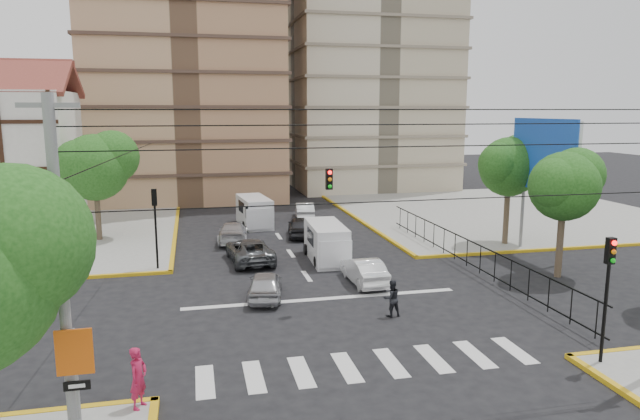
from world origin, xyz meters
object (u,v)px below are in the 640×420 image
object	(u,v)px
van_left_lane	(255,212)
pedestrian_sw_corner	(138,378)
van_right_lane	(327,244)
district_sign	(75,363)
traffic_light_nw	(155,215)
pedestrian_crosswalk	(392,298)
traffic_light_se	(608,279)
car_white_front_right	(364,271)
car_silver_front_left	(265,285)

from	to	relation	value
van_left_lane	pedestrian_sw_corner	size ratio (longest dim) A/B	2.73
van_right_lane	district_sign	bearing A→B (deg)	-119.71
traffic_light_nw	pedestrian_crosswalk	distance (m)	14.07
pedestrian_crosswalk	traffic_light_nw	bearing A→B (deg)	-48.32
district_sign	van_right_lane	size ratio (longest dim) A/B	0.66
pedestrian_sw_corner	traffic_light_se	bearing A→B (deg)	-63.07
district_sign	van_right_lane	distance (m)	20.05
traffic_light_se	district_sign	size ratio (longest dim) A/B	1.38
car_white_front_right	pedestrian_sw_corner	distance (m)	14.66
traffic_light_nw	pedestrian_crosswalk	size ratio (longest dim) A/B	2.74
pedestrian_sw_corner	car_silver_front_left	bearing A→B (deg)	0.60
van_right_lane	traffic_light_nw	bearing A→B (deg)	-178.17
district_sign	van_right_lane	world-z (taller)	district_sign
traffic_light_nw	pedestrian_sw_corner	bearing A→B (deg)	-88.88
district_sign	car_white_front_right	xyz separation A→B (m)	(11.41, 12.36, -1.79)
district_sign	van_right_lane	xyz separation A→B (m)	(10.57, 16.98, -1.40)
van_right_lane	van_left_lane	size ratio (longest dim) A/B	0.97
van_right_lane	car_silver_front_left	world-z (taller)	van_right_lane
car_silver_front_left	car_white_front_right	size ratio (longest dim) A/B	0.94
pedestrian_sw_corner	car_white_front_right	bearing A→B (deg)	-15.53
van_right_lane	car_white_front_right	xyz separation A→B (m)	(0.83, -4.62, -0.39)
car_white_front_right	car_silver_front_left	bearing A→B (deg)	11.25
van_right_lane	pedestrian_sw_corner	size ratio (longest dim) A/B	2.64
van_left_lane	pedestrian_crosswalk	world-z (taller)	van_left_lane
district_sign	pedestrian_sw_corner	bearing A→B (deg)	53.22
traffic_light_nw	pedestrian_sw_corner	xyz separation A→B (m)	(0.30, -15.30, -2.04)
district_sign	car_white_front_right	size ratio (longest dim) A/B	0.79
traffic_light_se	car_white_front_right	size ratio (longest dim) A/B	1.09
district_sign	pedestrian_crosswalk	world-z (taller)	district_sign
traffic_light_nw	car_white_front_right	size ratio (longest dim) A/B	1.09
traffic_light_se	car_silver_front_left	world-z (taller)	traffic_light_se
traffic_light_nw	car_white_front_right	world-z (taller)	traffic_light_nw
traffic_light_nw	van_left_lane	distance (m)	13.01
pedestrian_crosswalk	car_white_front_right	bearing A→B (deg)	-98.29
van_left_lane	car_silver_front_left	world-z (taller)	van_left_lane
traffic_light_se	pedestrian_sw_corner	bearing A→B (deg)	178.88
van_left_lane	traffic_light_se	bearing A→B (deg)	-77.83
car_silver_front_left	car_white_front_right	world-z (taller)	car_white_front_right
district_sign	car_silver_front_left	distance (m)	12.90
car_white_front_right	pedestrian_crosswalk	bearing A→B (deg)	85.54
traffic_light_se	car_white_front_right	xyz separation A→B (m)	(-5.19, 10.92, -2.44)
car_silver_front_left	pedestrian_crosswalk	xyz separation A→B (m)	(4.97, -3.57, 0.15)
van_left_lane	pedestrian_sw_corner	world-z (taller)	van_left_lane
van_right_lane	pedestrian_sw_corner	xyz separation A→B (m)	(-9.27, -15.24, 0.02)
traffic_light_se	pedestrian_sw_corner	world-z (taller)	traffic_light_se
traffic_light_se	car_silver_front_left	bearing A→B (deg)	136.91
traffic_light_se	car_silver_front_left	xyz separation A→B (m)	(-10.40, 9.73, -2.46)
van_right_lane	car_silver_front_left	distance (m)	7.28
car_white_front_right	pedestrian_sw_corner	xyz separation A→B (m)	(-10.11, -10.62, 0.41)
traffic_light_nw	van_right_lane	xyz separation A→B (m)	(9.57, -0.06, -2.06)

